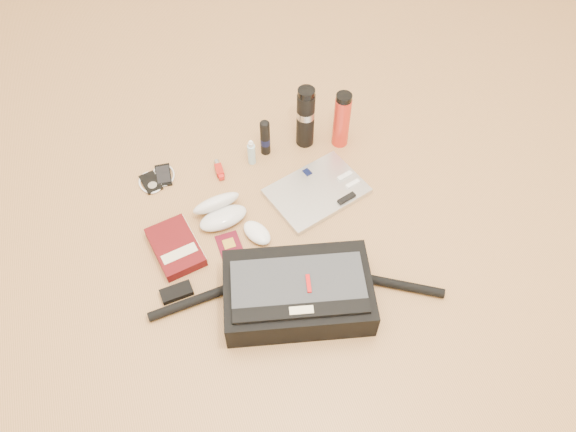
{
  "coord_description": "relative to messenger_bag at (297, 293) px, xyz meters",
  "views": [
    {
      "loc": [
        -0.33,
        -1.02,
        1.65
      ],
      "look_at": [
        0.05,
        0.09,
        0.06
      ],
      "focal_mm": 35.0,
      "sensor_mm": 36.0,
      "label": 1
    }
  ],
  "objects": [
    {
      "name": "ground",
      "position": [
        0.02,
        0.21,
        -0.06
      ],
      "size": [
        4.0,
        4.0,
        0.0
      ],
      "primitive_type": "plane",
      "color": "#AD7B48",
      "rests_on": "ground"
    },
    {
      "name": "messenger_bag",
      "position": [
        0.0,
        0.0,
        0.0
      ],
      "size": [
        0.95,
        0.4,
        0.13
      ],
      "rotation": [
        0.0,
        0.0,
        -0.24
      ],
      "color": "black",
      "rests_on": "ground"
    },
    {
      "name": "laptop",
      "position": [
        0.22,
        0.4,
        -0.05
      ],
      "size": [
        0.4,
        0.33,
        0.03
      ],
      "rotation": [
        0.0,
        0.0,
        0.28
      ],
      "color": "silver",
      "rests_on": "ground"
    },
    {
      "name": "book",
      "position": [
        -0.33,
        0.33,
        -0.04
      ],
      "size": [
        0.18,
        0.24,
        0.04
      ],
      "rotation": [
        0.0,
        0.0,
        0.17
      ],
      "color": "#4A090C",
      "rests_on": "ground"
    },
    {
      "name": "passport",
      "position": [
        -0.15,
        0.28,
        -0.06
      ],
      "size": [
        0.08,
        0.11,
        0.01
      ],
      "rotation": [
        0.0,
        0.0,
        0.02
      ],
      "color": "#510917",
      "rests_on": "ground"
    },
    {
      "name": "mouse",
      "position": [
        -0.05,
        0.29,
        -0.04
      ],
      "size": [
        0.11,
        0.14,
        0.04
      ],
      "rotation": [
        0.0,
        0.0,
        0.4
      ],
      "color": "white",
      "rests_on": "ground"
    },
    {
      "name": "sunglasses_case",
      "position": [
        -0.15,
        0.42,
        -0.02
      ],
      "size": [
        0.2,
        0.18,
        0.1
      ],
      "rotation": [
        0.0,
        0.0,
        0.15
      ],
      "color": "silver",
      "rests_on": "ground"
    },
    {
      "name": "ipod",
      "position": [
        -0.36,
        0.65,
        -0.06
      ],
      "size": [
        0.1,
        0.11,
        0.01
      ],
      "rotation": [
        0.0,
        0.0,
        0.19
      ],
      "color": "black",
      "rests_on": "ground"
    },
    {
      "name": "phone",
      "position": [
        -0.31,
        0.68,
        -0.06
      ],
      "size": [
        0.09,
        0.11,
        0.01
      ],
      "rotation": [
        0.0,
        0.0,
        -0.1
      ],
      "color": "black",
      "rests_on": "ground"
    },
    {
      "name": "inhaler",
      "position": [
        -0.1,
        0.63,
        -0.05
      ],
      "size": [
        0.03,
        0.1,
        0.03
      ],
      "rotation": [
        0.0,
        0.0,
        -0.03
      ],
      "color": "#A11910",
      "rests_on": "ground"
    },
    {
      "name": "spray_bottle",
      "position": [
        0.04,
        0.63,
        -0.01
      ],
      "size": [
        0.04,
        0.04,
        0.12
      ],
      "rotation": [
        0.0,
        0.0,
        0.33
      ],
      "color": "#A3D0E2",
      "rests_on": "ground"
    },
    {
      "name": "aerosol_can",
      "position": [
        0.11,
        0.67,
        0.02
      ],
      "size": [
        0.04,
        0.04,
        0.17
      ],
      "rotation": [
        0.0,
        0.0,
        -0.12
      ],
      "color": "black",
      "rests_on": "ground"
    },
    {
      "name": "thermos_black",
      "position": [
        0.27,
        0.67,
        0.08
      ],
      "size": [
        0.09,
        0.09,
        0.27
      ],
      "rotation": [
        0.0,
        0.0,
        -0.29
      ],
      "color": "black",
      "rests_on": "ground"
    },
    {
      "name": "thermos_red",
      "position": [
        0.4,
        0.62,
        0.06
      ],
      "size": [
        0.07,
        0.07,
        0.25
      ],
      "rotation": [
        0.0,
        0.0,
        -0.11
      ],
      "color": "red",
      "rests_on": "ground"
    }
  ]
}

